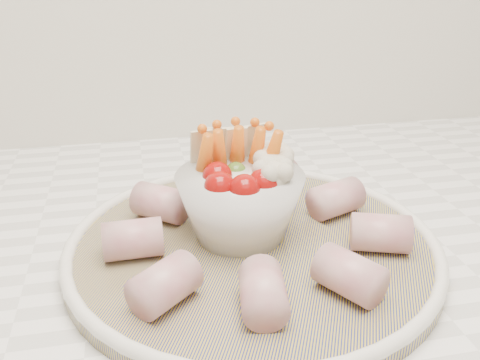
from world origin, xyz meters
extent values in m
cube|color=white|center=(0.00, 1.45, 0.90)|extent=(2.04, 0.62, 0.04)
cylinder|color=navy|center=(-0.02, 1.40, 0.93)|extent=(0.46, 0.46, 0.01)
torus|color=white|center=(-0.02, 1.40, 0.94)|extent=(0.35, 0.35, 0.01)
sphere|color=#900B09|center=(-0.05, 1.40, 1.00)|extent=(0.03, 0.03, 0.03)
sphere|color=#900B09|center=(-0.03, 1.39, 1.00)|extent=(0.03, 0.03, 0.03)
sphere|color=#900B09|center=(-0.01, 1.40, 1.00)|extent=(0.03, 0.03, 0.03)
sphere|color=#900B09|center=(-0.05, 1.42, 1.00)|extent=(0.03, 0.03, 0.03)
sphere|color=#446923|center=(-0.03, 1.44, 0.99)|extent=(0.02, 0.02, 0.02)
cone|color=#D76114|center=(-0.04, 1.45, 1.01)|extent=(0.03, 0.04, 0.06)
cone|color=#D76114|center=(-0.02, 1.45, 1.01)|extent=(0.02, 0.04, 0.06)
cone|color=#D76114|center=(-0.01, 1.45, 1.01)|extent=(0.02, 0.04, 0.06)
cone|color=#D76114|center=(-0.06, 1.44, 1.01)|extent=(0.03, 0.04, 0.06)
cone|color=#D76114|center=(0.00, 1.43, 1.01)|extent=(0.03, 0.04, 0.06)
sphere|color=beige|center=(0.00, 1.43, 1.00)|extent=(0.03, 0.03, 0.03)
sphere|color=beige|center=(0.00, 1.40, 1.00)|extent=(0.03, 0.03, 0.03)
sphere|color=beige|center=(0.01, 1.44, 1.00)|extent=(0.03, 0.03, 0.03)
cube|color=beige|center=(-0.03, 1.46, 1.01)|extent=(0.04, 0.02, 0.05)
cube|color=beige|center=(-0.01, 1.46, 1.01)|extent=(0.04, 0.02, 0.05)
cube|color=beige|center=(-0.05, 1.46, 1.01)|extent=(0.04, 0.02, 0.05)
cylinder|color=#B45262|center=(0.08, 1.44, 0.95)|extent=(0.06, 0.05, 0.04)
cylinder|color=#B45262|center=(0.03, 1.50, 0.95)|extent=(0.06, 0.06, 0.04)
cylinder|color=#B45262|center=(-0.04, 1.52, 0.95)|extent=(0.04, 0.06, 0.04)
cylinder|color=#B45262|center=(-0.10, 1.47, 0.95)|extent=(0.06, 0.06, 0.04)
cylinder|color=#B45262|center=(-0.13, 1.40, 0.95)|extent=(0.05, 0.04, 0.04)
cylinder|color=#B45262|center=(-0.11, 1.33, 0.95)|extent=(0.06, 0.06, 0.04)
cylinder|color=#B45262|center=(-0.04, 1.30, 0.95)|extent=(0.04, 0.06, 0.04)
cylinder|color=#B45262|center=(0.04, 1.31, 0.95)|extent=(0.06, 0.06, 0.04)
cylinder|color=#B45262|center=(0.09, 1.37, 0.95)|extent=(0.06, 0.05, 0.04)
camera|label=1|loc=(-0.12, 0.98, 1.20)|focal=40.00mm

